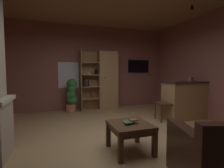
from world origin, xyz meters
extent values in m
cube|color=tan|center=(0.00, 0.00, -0.01)|extent=(5.70, 6.03, 0.02)
cube|color=#8E544C|center=(0.00, 3.04, 1.45)|extent=(5.82, 0.06, 2.90)
cube|color=white|center=(-0.68, 3.01, 1.19)|extent=(0.68, 0.01, 0.87)
cube|color=#A87F51|center=(0.63, 2.76, 1.00)|extent=(0.66, 0.38, 2.00)
cube|color=#A87F51|center=(-0.01, 2.94, 1.00)|extent=(0.61, 0.02, 2.00)
cube|color=#A87F51|center=(-0.30, 2.76, 1.00)|extent=(0.02, 0.38, 2.00)
sphere|color=black|center=(0.47, 2.56, 1.10)|extent=(0.04, 0.04, 0.04)
cube|color=#A87F51|center=(-0.01, 2.76, 0.01)|extent=(0.61, 0.38, 0.02)
cube|color=#A87F51|center=(-0.01, 2.76, 0.40)|extent=(0.61, 0.38, 0.02)
cube|color=#A87F51|center=(-0.01, 2.76, 0.80)|extent=(0.61, 0.38, 0.02)
cube|color=#A87F51|center=(-0.01, 2.76, 1.20)|extent=(0.61, 0.38, 0.02)
cube|color=#A87F51|center=(-0.01, 2.76, 1.60)|extent=(0.61, 0.38, 0.02)
cube|color=black|center=(-0.15, 2.71, 0.93)|extent=(0.04, 0.23, 0.24)
cube|color=black|center=(0.20, 2.71, 1.30)|extent=(0.04, 0.23, 0.18)
cube|color=brown|center=(0.20, 2.71, 1.29)|extent=(0.05, 0.23, 0.16)
cube|color=black|center=(-0.19, 2.71, 0.93)|extent=(0.04, 0.23, 0.23)
cube|color=brown|center=(0.08, 2.71, 0.52)|extent=(0.03, 0.23, 0.22)
cube|color=brown|center=(-0.03, 2.71, 0.92)|extent=(0.04, 0.23, 0.22)
sphere|color=beige|center=(-0.01, 2.76, 1.25)|extent=(0.10, 0.10, 0.10)
cube|color=#A87F51|center=(2.40, 0.90, 0.50)|extent=(1.31, 0.59, 1.00)
cube|color=#2D2826|center=(2.40, 0.90, 1.02)|extent=(1.37, 0.65, 0.04)
cube|color=#995972|center=(2.56, 0.95, 1.09)|extent=(0.13, 0.13, 0.11)
cube|color=#382116|center=(0.26, -1.46, 0.34)|extent=(0.40, 0.88, 0.67)
cube|color=tan|center=(0.60, -1.61, 0.52)|extent=(0.50, 0.30, 0.36)
cube|color=#4C331E|center=(0.01, -0.48, 0.44)|extent=(0.64, 0.67, 0.05)
cube|color=#4C331E|center=(0.01, -0.48, 0.38)|extent=(0.58, 0.60, 0.08)
cube|color=#4C331E|center=(-0.27, -0.77, 0.21)|extent=(0.07, 0.07, 0.42)
cube|color=#4C331E|center=(0.29, -0.77, 0.21)|extent=(0.07, 0.07, 0.42)
cube|color=#4C331E|center=(-0.27, -0.18, 0.21)|extent=(0.07, 0.07, 0.42)
cube|color=#4C331E|center=(0.29, -0.18, 0.21)|extent=(0.07, 0.07, 0.42)
cube|color=#387247|center=(-0.02, -0.43, 0.48)|extent=(0.13, 0.11, 0.02)
cube|color=#387247|center=(-0.05, -0.53, 0.50)|extent=(0.12, 0.10, 0.02)
cube|color=brown|center=(0.06, -0.49, 0.52)|extent=(0.14, 0.13, 0.02)
cube|color=#4C331E|center=(1.64, 0.87, 0.46)|extent=(0.47, 0.47, 0.04)
cube|color=#4C331E|center=(1.83, 0.84, 0.70)|extent=(0.09, 0.40, 0.44)
cylinder|color=#4C331E|center=(1.49, 1.07, 0.23)|extent=(0.04, 0.04, 0.46)
cylinder|color=#4C331E|center=(1.44, 0.71, 0.23)|extent=(0.04, 0.04, 0.46)
cylinder|color=#4C331E|center=(1.84, 1.02, 0.23)|extent=(0.04, 0.04, 0.46)
cylinder|color=#4C331E|center=(1.79, 0.67, 0.23)|extent=(0.04, 0.04, 0.46)
cylinder|color=#B77051|center=(-0.65, 2.66, 0.13)|extent=(0.31, 0.31, 0.26)
sphere|color=#2D6B33|center=(-0.61, 2.64, 0.39)|extent=(0.34, 0.34, 0.34)
sphere|color=#2D6B33|center=(-0.65, 2.63, 0.58)|extent=(0.33, 0.33, 0.33)
sphere|color=#2D6B33|center=(-0.62, 2.64, 0.75)|extent=(0.30, 0.30, 0.30)
sphere|color=#2D6B33|center=(-0.61, 2.65, 0.92)|extent=(0.33, 0.33, 0.33)
cube|color=black|center=(1.95, 2.98, 1.52)|extent=(0.85, 0.05, 0.48)
cube|color=black|center=(1.95, 2.96, 1.52)|extent=(0.81, 0.01, 0.44)
cylinder|color=black|center=(2.00, 0.39, 2.83)|extent=(0.07, 0.07, 0.09)
camera|label=1|loc=(-1.13, -2.97, 1.30)|focal=27.47mm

